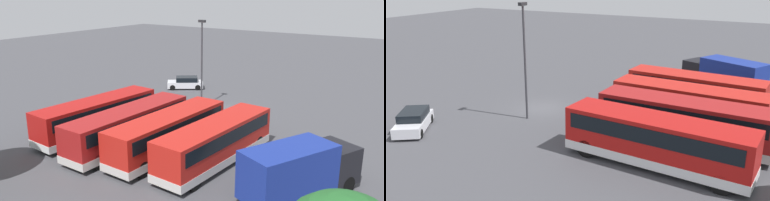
# 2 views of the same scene
# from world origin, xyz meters

# --- Properties ---
(ground_plane) EXTENTS (140.00, 140.00, 0.00)m
(ground_plane) POSITION_xyz_m (0.00, 0.00, 0.00)
(ground_plane) COLOR #47474C
(bus_single_deck_near_end) EXTENTS (3.34, 10.81, 2.95)m
(bus_single_deck_near_end) POSITION_xyz_m (-5.39, 10.95, 1.62)
(bus_single_deck_near_end) COLOR red
(bus_single_deck_near_end) RESTS_ON ground
(bus_single_deck_second) EXTENTS (3.07, 10.89, 2.95)m
(bus_single_deck_second) POSITION_xyz_m (-1.66, 11.32, 1.62)
(bus_single_deck_second) COLOR red
(bus_single_deck_second) RESTS_ON ground
(bus_single_deck_third) EXTENTS (2.91, 11.22, 2.95)m
(bus_single_deck_third) POSITION_xyz_m (1.63, 11.88, 1.62)
(bus_single_deck_third) COLOR #A51919
(bus_single_deck_third) RESTS_ON ground
(bus_single_deck_fourth) EXTENTS (3.37, 11.03, 2.95)m
(bus_single_deck_fourth) POSITION_xyz_m (5.54, 11.35, 1.62)
(bus_single_deck_fourth) COLOR #B71411
(bus_single_deck_fourth) RESTS_ON ground
(box_truck_blue) EXTENTS (5.46, 7.85, 3.20)m
(box_truck_blue) POSITION_xyz_m (-11.60, 12.19, 1.71)
(box_truck_blue) COLOR navy
(box_truck_blue) RESTS_ON ground
(car_hatchback_silver) EXTENTS (4.44, 3.86, 1.43)m
(car_hatchback_silver) POSITION_xyz_m (8.40, -5.39, 0.70)
(car_hatchback_silver) COLOR silver
(car_hatchback_silver) RESTS_ON ground
(lamp_post_tall) EXTENTS (0.70, 0.30, 8.69)m
(lamp_post_tall) POSITION_xyz_m (2.58, 0.22, 5.04)
(lamp_post_tall) COLOR #38383D
(lamp_post_tall) RESTS_ON ground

